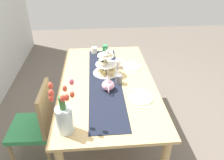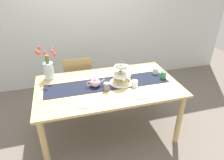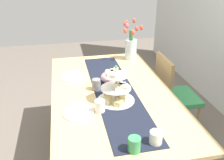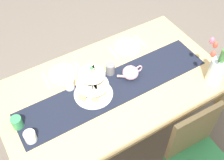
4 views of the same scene
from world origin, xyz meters
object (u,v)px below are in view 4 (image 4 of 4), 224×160
(tiered_cake_stand, at_px, (93,86))
(mug_orange, at_px, (17,123))
(fork_left, at_px, (141,41))
(knife_right, at_px, (46,81))
(tulip_vase, at_px, (218,67))
(mug_grey, at_px, (110,69))
(dinner_plate_left, at_px, (127,47))
(dining_table, at_px, (113,92))
(chair_left, at_px, (198,156))
(cream_jug, at_px, (30,137))
(fork_right, at_px, (79,67))
(dinner_plate_right, at_px, (63,74))
(teapot, at_px, (131,72))
(mug_white_text, at_px, (69,84))
(knife_left, at_px, (113,53))

(tiered_cake_stand, relative_size, mug_orange, 3.20)
(fork_left, bearing_deg, knife_right, 0.00)
(tulip_vase, relative_size, fork_left, 3.00)
(mug_grey, bearing_deg, dinner_plate_left, -146.93)
(mug_orange, bearing_deg, dining_table, 178.40)
(chair_left, xyz_separation_m, tulip_vase, (-0.40, -0.36, 0.42))
(dinner_plate_left, distance_m, knife_right, 0.77)
(mug_orange, bearing_deg, knife_right, -138.62)
(tulip_vase, bearing_deg, mug_grey, -36.76)
(cream_jug, relative_size, fork_right, 0.57)
(fork_left, distance_m, dinner_plate_right, 0.77)
(mug_orange, bearing_deg, teapot, 178.68)
(dinner_plate_right, xyz_separation_m, mug_grey, (-0.34, 0.19, 0.05))
(tiered_cake_stand, relative_size, mug_white_text, 3.20)
(knife_right, bearing_deg, mug_white_text, 129.64)
(dinner_plate_left, relative_size, knife_left, 1.35)
(knife_left, bearing_deg, fork_left, 180.00)
(dinner_plate_left, distance_m, fork_left, 0.15)
(tulip_vase, relative_size, mug_grey, 4.74)
(tiered_cake_stand, distance_m, mug_grey, 0.26)
(knife_right, bearing_deg, mug_grey, 158.85)
(tiered_cake_stand, distance_m, knife_left, 0.49)
(tiered_cake_stand, distance_m, cream_jug, 0.57)
(dining_table, xyz_separation_m, cream_jug, (0.73, 0.13, 0.14))
(fork_right, bearing_deg, teapot, 135.14)
(tiered_cake_stand, height_order, dinner_plate_left, tiered_cake_stand)
(dinner_plate_left, distance_m, fork_right, 0.48)
(tiered_cake_stand, relative_size, tulip_vase, 0.67)
(cream_jug, relative_size, mug_grey, 0.89)
(tiered_cake_stand, distance_m, fork_right, 0.32)
(cream_jug, xyz_separation_m, fork_left, (-1.21, -0.44, -0.04))
(fork_right, relative_size, mug_grey, 1.58)
(cream_jug, distance_m, knife_right, 0.52)
(teapot, distance_m, knife_right, 0.68)
(tiered_cake_stand, xyz_separation_m, dinner_plate_right, (0.12, -0.31, -0.10))
(cream_jug, height_order, knife_right, cream_jug)
(tulip_vase, height_order, mug_grey, tulip_vase)
(tiered_cake_stand, height_order, cream_jug, tiered_cake_stand)
(dining_table, relative_size, teapot, 7.54)
(chair_left, distance_m, teapot, 0.82)
(dinner_plate_left, relative_size, mug_grey, 2.42)
(cream_jug, relative_size, fork_left, 0.57)
(cream_jug, distance_m, mug_orange, 0.15)
(fork_right, bearing_deg, dining_table, 115.56)
(mug_orange, bearing_deg, fork_right, -154.96)
(chair_left, height_order, dinner_plate_left, chair_left)
(mug_white_text, bearing_deg, tulip_vase, 152.75)
(mug_orange, bearing_deg, cream_jug, 104.87)
(cream_jug, xyz_separation_m, fork_right, (-0.58, -0.44, -0.04))
(teapot, relative_size, fork_left, 1.59)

